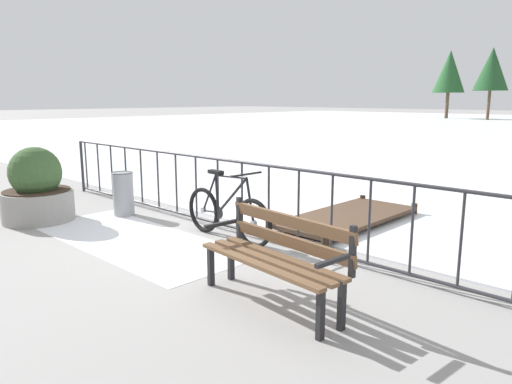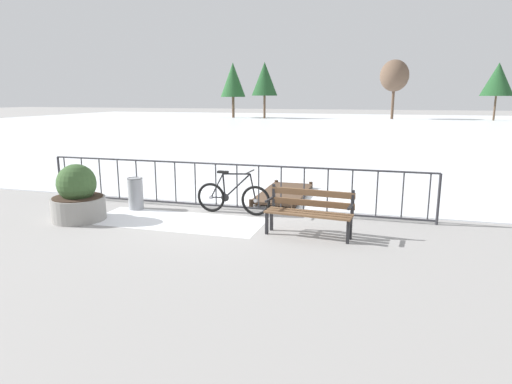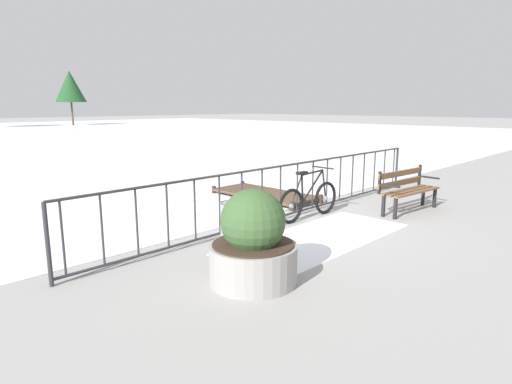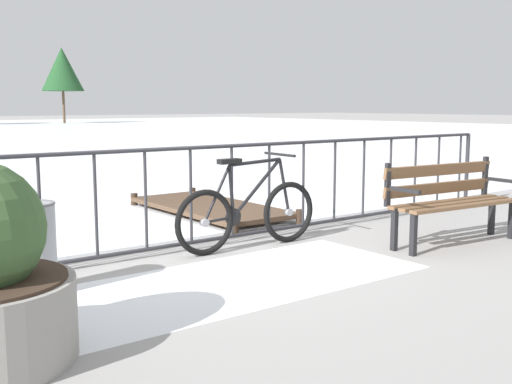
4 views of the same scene
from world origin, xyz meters
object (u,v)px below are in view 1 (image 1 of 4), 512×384
Objects in this scene: bicycle_near_railing at (227,214)px; park_bench at (277,251)px; planter_with_shrub at (37,190)px; trash_bin at (123,193)px.

bicycle_near_railing reaches higher than park_bench.
planter_with_shrub is 1.61× the size of trash_bin.
bicycle_near_railing is 2.18m from park_bench.
planter_with_shrub is at bearing -155.07° from bicycle_near_railing.
trash_bin is at bearing 58.82° from planter_with_shrub.
park_bench is 4.23m from trash_bin.
planter_with_shrub is (-2.95, -1.37, 0.13)m from bicycle_near_railing.
bicycle_near_railing is 1.45× the size of planter_with_shrub.
park_bench is at bearing -30.15° from bicycle_near_railing.
bicycle_near_railing is at bearing 24.93° from planter_with_shrub.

